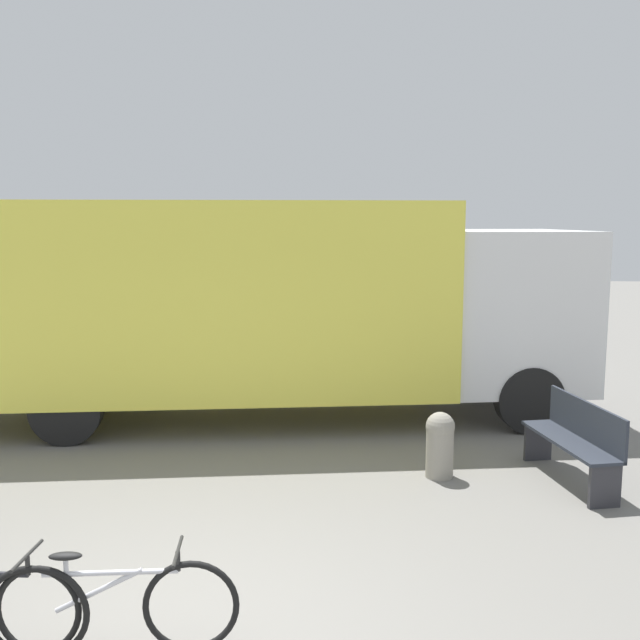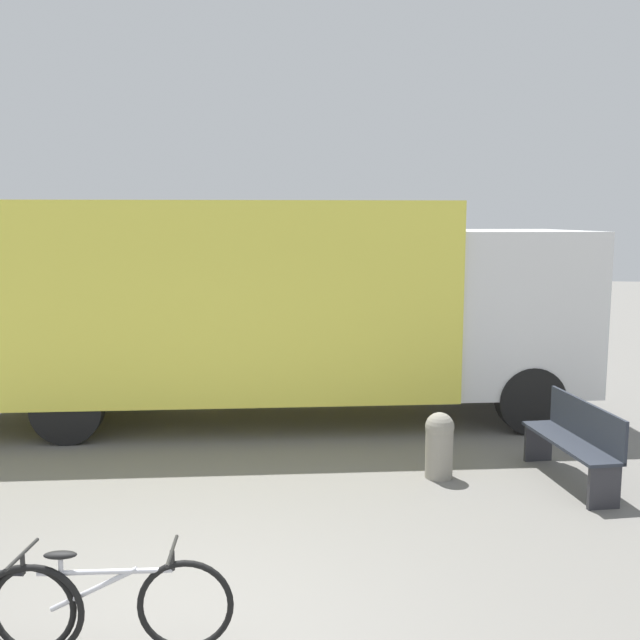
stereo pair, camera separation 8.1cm
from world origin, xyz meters
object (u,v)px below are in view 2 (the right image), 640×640
object	(u,v)px
bollard_near_bench	(439,443)
park_bench	(576,439)
bicycle_middle	(106,605)
delivery_truck	(273,300)

from	to	relation	value
bollard_near_bench	park_bench	bearing A→B (deg)	0.77
park_bench	bicycle_middle	size ratio (longest dim) A/B	0.96
bicycle_middle	bollard_near_bench	world-z (taller)	bollard_near_bench
delivery_truck	bollard_near_bench	size ratio (longest dim) A/B	12.05
bicycle_middle	bollard_near_bench	distance (m)	4.32
park_bench	bollard_near_bench	distance (m)	1.49
bollard_near_bench	bicycle_middle	bearing A→B (deg)	-123.28
park_bench	delivery_truck	bearing A→B (deg)	43.54
park_bench	bollard_near_bench	bearing A→B (deg)	75.09
delivery_truck	bollard_near_bench	xyz separation A→B (m)	(2.32, -2.29, -1.33)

